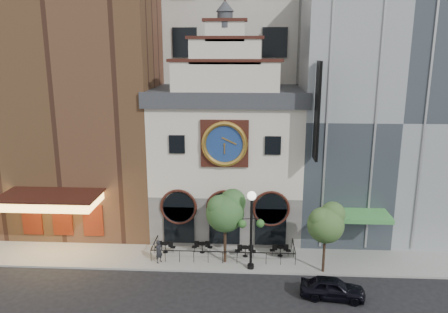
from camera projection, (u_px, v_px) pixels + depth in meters
ground at (222, 273)px, 30.89m from camera, size 120.00×120.00×0.00m
sidewalk at (224, 256)px, 33.29m from camera, size 44.00×5.00×0.15m
clock_building at (227, 155)px, 36.88m from camera, size 12.60×8.78×18.65m
theater_building at (80, 82)px, 38.23m from camera, size 14.00×15.60×25.00m
retail_building at (379, 112)px, 37.45m from camera, size 14.00×14.40×20.00m
office_tower at (233, 4)px, 45.50m from camera, size 20.00×16.00×40.00m
cafe_railing at (224, 250)px, 33.17m from camera, size 10.60×2.60×0.90m
bistro_0 at (165, 247)px, 33.61m from camera, size 1.58×0.68×0.90m
bistro_1 at (202, 247)px, 33.59m from camera, size 1.58×0.68×0.90m
bistro_2 at (245, 251)px, 32.96m from camera, size 1.58×0.68×0.90m
bistro_3 at (280, 250)px, 33.03m from camera, size 1.58×0.68×0.90m
car_right at (333, 288)px, 27.65m from camera, size 4.23×2.13×1.38m
pedestrian at (159, 252)px, 31.93m from camera, size 0.71×0.75×1.73m
lamppost at (251, 222)px, 30.41m from camera, size 1.85×0.74×5.80m
tree_left at (226, 210)px, 31.29m from camera, size 2.87×2.76×5.52m
tree_right at (326, 222)px, 30.00m from camera, size 2.63×2.53×5.07m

